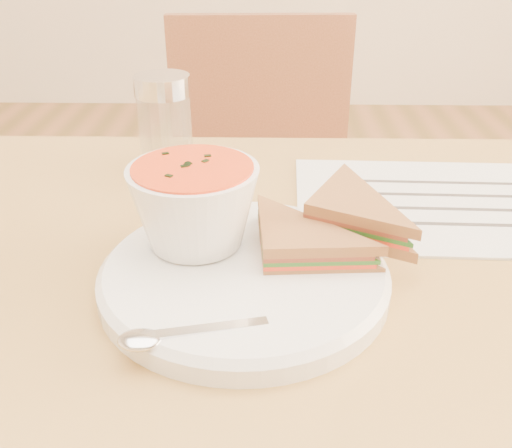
# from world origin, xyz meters

# --- Properties ---
(chair_far) EXTENTS (0.40, 0.40, 0.86)m
(chair_far) POSITION_xyz_m (0.03, 0.59, 0.43)
(chair_far) COLOR brown
(chair_far) RESTS_ON floor
(plate) EXTENTS (0.30, 0.30, 0.02)m
(plate) POSITION_xyz_m (0.02, -0.02, 0.76)
(plate) COLOR white
(plate) RESTS_ON dining_table
(soup_bowl) EXTENTS (0.15, 0.15, 0.08)m
(soup_bowl) POSITION_xyz_m (-0.03, 0.01, 0.81)
(soup_bowl) COLOR white
(soup_bowl) RESTS_ON plate
(sandwich_half_a) EXTENTS (0.11, 0.11, 0.03)m
(sandwich_half_a) POSITION_xyz_m (0.03, -0.04, 0.78)
(sandwich_half_a) COLOR olive
(sandwich_half_a) RESTS_ON plate
(sandwich_half_b) EXTENTS (0.14, 0.14, 0.03)m
(sandwich_half_b) POSITION_xyz_m (0.07, 0.02, 0.79)
(sandwich_half_b) COLOR olive
(sandwich_half_b) RESTS_ON plate
(spoon) EXTENTS (0.16, 0.07, 0.01)m
(spoon) POSITION_xyz_m (-0.01, -0.11, 0.77)
(spoon) COLOR silver
(spoon) RESTS_ON plate
(paper_menu) EXTENTS (0.33, 0.24, 0.00)m
(paper_menu) POSITION_xyz_m (0.23, 0.14, 0.75)
(paper_menu) COLOR white
(paper_menu) RESTS_ON dining_table
(condiment_shaker) EXTENTS (0.07, 0.07, 0.12)m
(condiment_shaker) POSITION_xyz_m (-0.09, 0.23, 0.81)
(condiment_shaker) COLOR silver
(condiment_shaker) RESTS_ON dining_table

